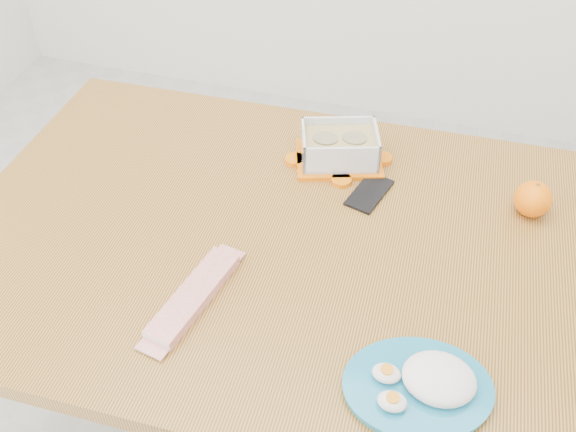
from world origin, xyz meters
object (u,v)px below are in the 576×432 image
(food_container, at_px, (339,147))
(orange_fruit, at_px, (533,199))
(dining_table, at_px, (288,265))
(smartphone, at_px, (369,193))
(rice_plate, at_px, (425,383))

(food_container, bearing_deg, orange_fruit, -25.55)
(dining_table, bearing_deg, smartphone, 52.30)
(dining_table, bearing_deg, food_container, 80.12)
(food_container, distance_m, smartphone, 0.14)
(food_container, xyz_separation_m, rice_plate, (0.27, -0.55, -0.02))
(dining_table, relative_size, rice_plate, 4.72)
(dining_table, xyz_separation_m, rice_plate, (0.31, -0.27, 0.11))
(food_container, bearing_deg, rice_plate, -81.61)
(rice_plate, distance_m, smartphone, 0.49)
(orange_fruit, relative_size, rice_plate, 0.26)
(smartphone, bearing_deg, dining_table, -110.94)
(rice_plate, bearing_deg, food_container, 101.24)
(dining_table, height_order, orange_fruit, orange_fruit)
(orange_fruit, relative_size, smartphone, 0.62)
(orange_fruit, height_order, smartphone, orange_fruit)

